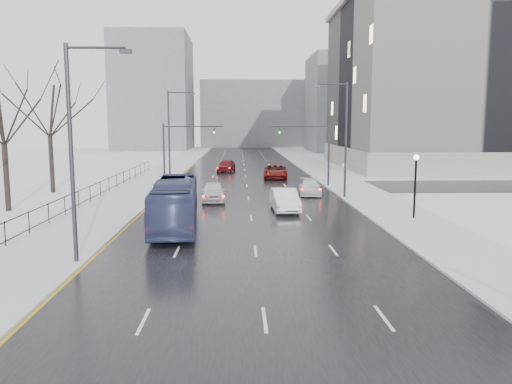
{
  "coord_description": "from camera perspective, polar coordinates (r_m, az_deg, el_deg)",
  "views": [
    {
      "loc": [
        -0.84,
        -2.79,
        6.5
      ],
      "look_at": [
        0.17,
        26.22,
        2.5
      ],
      "focal_mm": 35.0,
      "sensor_mm": 36.0,
      "label": 1
    }
  ],
  "objects": [
    {
      "name": "road",
      "position": [
        63.13,
        -1.23,
        1.95
      ],
      "size": [
        16.0,
        150.0,
        0.04
      ],
      "primitive_type": "cube",
      "color": "black",
      "rests_on": "ground"
    },
    {
      "name": "sedan_right_cross",
      "position": [
        59.05,
        2.23,
        2.36
      ],
      "size": [
        3.08,
        6.06,
        1.64
      ],
      "primitive_type": "imported",
      "rotation": [
        0.0,
        0.0,
        -0.06
      ],
      "color": "#580F0F",
      "rests_on": "road"
    },
    {
      "name": "tree_park_d",
      "position": [
        41.03,
        -26.4,
        -2.1
      ],
      "size": [
        8.75,
        8.75,
        12.5
      ],
      "primitive_type": null,
      "color": "black",
      "rests_on": "ground"
    },
    {
      "name": "streetlight_r_mid",
      "position": [
        43.74,
        9.95,
        6.57
      ],
      "size": [
        2.95,
        0.25,
        10.0
      ],
      "color": "#2D2D33",
      "rests_on": "ground"
    },
    {
      "name": "mast_signal_left",
      "position": [
        51.26,
        -9.3,
        5.07
      ],
      "size": [
        6.1,
        0.33,
        6.5
      ],
      "color": "#2D2D33",
      "rests_on": "ground"
    },
    {
      "name": "sedan_center_far",
      "position": [
        67.19,
        -3.41,
        3.05
      ],
      "size": [
        2.7,
        5.26,
        1.71
      ],
      "primitive_type": "imported",
      "rotation": [
        0.0,
        0.0,
        -0.14
      ],
      "color": "maroon",
      "rests_on": "road"
    },
    {
      "name": "bldg_far_center",
      "position": [
        142.9,
        -0.06,
        8.85
      ],
      "size": [
        30.0,
        18.0,
        18.0
      ],
      "primitive_type": "cube",
      "color": "slate",
      "rests_on": "ground"
    },
    {
      "name": "sedan_right_far",
      "position": [
        45.77,
        6.18,
        0.55
      ],
      "size": [
        2.3,
        4.84,
        1.36
      ],
      "primitive_type": "imported",
      "rotation": [
        0.0,
        0.0,
        -0.09
      ],
      "color": "white",
      "rests_on": "road"
    },
    {
      "name": "bldg_far_right",
      "position": [
        121.35,
        11.93,
        9.8
      ],
      "size": [
        24.0,
        20.0,
        22.0
      ],
      "primitive_type": "cube",
      "color": "slate",
      "rests_on": "ground"
    },
    {
      "name": "sidewalk_right",
      "position": [
        64.13,
        8.2,
        2.02
      ],
      "size": [
        5.0,
        150.0,
        0.16
      ],
      "primitive_type": "cube",
      "color": "silver",
      "rests_on": "ground"
    },
    {
      "name": "sedan_center_near",
      "position": [
        41.79,
        -4.93,
        0.06
      ],
      "size": [
        2.21,
        4.91,
        1.63
      ],
      "primitive_type": "imported",
      "rotation": [
        0.0,
        0.0,
        0.06
      ],
      "color": "silver",
      "rests_on": "road"
    },
    {
      "name": "sedan_right_near",
      "position": [
        37.03,
        3.28,
        -0.9
      ],
      "size": [
        2.02,
        5.18,
        1.68
      ],
      "primitive_type": "imported",
      "rotation": [
        0.0,
        0.0,
        0.05
      ],
      "color": "white",
      "rests_on": "road"
    },
    {
      "name": "streetlight_l_far",
      "position": [
        55.29,
        -9.68,
        6.82
      ],
      "size": [
        2.95,
        0.25,
        10.0
      ],
      "color": "#2D2D33",
      "rests_on": "ground"
    },
    {
      "name": "civic_building",
      "position": [
        83.07,
        23.99,
        10.43
      ],
      "size": [
        41.0,
        31.0,
        24.8
      ],
      "color": "gray",
      "rests_on": "ground"
    },
    {
      "name": "sidewalk_left",
      "position": [
        63.85,
        -10.7,
        1.94
      ],
      "size": [
        5.0,
        150.0,
        0.16
      ],
      "primitive_type": "cube",
      "color": "silver",
      "rests_on": "ground"
    },
    {
      "name": "park_strip",
      "position": [
        65.97,
        -18.88,
        1.82
      ],
      "size": [
        14.0,
        150.0,
        0.12
      ],
      "primitive_type": "cube",
      "color": "white",
      "rests_on": "ground"
    },
    {
      "name": "mast_signal_right",
      "position": [
        51.5,
        7.16,
        5.12
      ],
      "size": [
        6.1,
        0.33,
        6.5
      ],
      "color": "#2D2D33",
      "rests_on": "ground"
    },
    {
      "name": "iron_fence",
      "position": [
        35.42,
        -22.06,
        -1.82
      ],
      "size": [
        0.06,
        70.0,
        1.3
      ],
      "color": "black",
      "rests_on": "sidewalk_left"
    },
    {
      "name": "bus",
      "position": [
        31.42,
        -9.22,
        -1.32
      ],
      "size": [
        3.29,
        11.0,
        3.02
      ],
      "primitive_type": "imported",
      "rotation": [
        0.0,
        0.0,
        0.07
      ],
      "color": "navy",
      "rests_on": "road"
    },
    {
      "name": "cross_road",
      "position": [
        51.21,
        -1.04,
        0.57
      ],
      "size": [
        130.0,
        10.0,
        0.04
      ],
      "primitive_type": "cube",
      "color": "black",
      "rests_on": "ground"
    },
    {
      "name": "streetlight_l_near",
      "position": [
        23.96,
        -19.9,
        5.27
      ],
      "size": [
        2.95,
        0.25,
        10.0
      ],
      "color": "#2D2D33",
      "rests_on": "ground"
    },
    {
      "name": "lamppost_r_mid",
      "position": [
        35.04,
        17.77,
        1.65
      ],
      "size": [
        0.36,
        0.36,
        4.28
      ],
      "color": "black",
      "rests_on": "sidewalk_right"
    },
    {
      "name": "bldg_far_left",
      "position": [
        129.75,
        -11.6,
        11.0
      ],
      "size": [
        18.0,
        22.0,
        28.0
      ],
      "primitive_type": "cube",
      "color": "slate",
      "rests_on": "ground"
    },
    {
      "name": "no_uturn_sign",
      "position": [
        48.04,
        10.08,
        2.71
      ],
      "size": [
        0.6,
        0.06,
        2.7
      ],
      "color": "#2D2D33",
      "rests_on": "sidewalk_right"
    },
    {
      "name": "tree_park_e",
      "position": [
        50.33,
        -22.16,
        -0.16
      ],
      "size": [
        9.45,
        9.45,
        13.5
      ],
      "primitive_type": null,
      "color": "black",
      "rests_on": "ground"
    }
  ]
}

